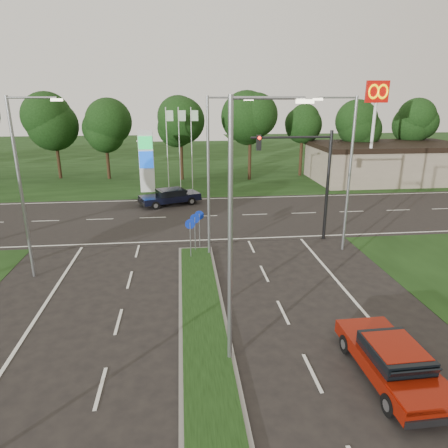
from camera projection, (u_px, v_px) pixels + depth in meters
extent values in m
cube|color=black|center=(186.00, 159.00, 60.52)|extent=(160.00, 50.00, 0.02)
cube|color=black|center=(192.00, 217.00, 31.16)|extent=(160.00, 12.00, 0.02)
cube|color=slate|center=(212.00, 401.00, 12.20)|extent=(2.00, 26.00, 0.12)
cube|color=gray|center=(387.00, 162.00, 44.17)|extent=(16.00, 9.00, 4.00)
cylinder|color=gray|center=(230.00, 241.00, 12.83)|extent=(0.16, 0.16, 9.00)
cylinder|color=gray|center=(268.00, 98.00, 11.60)|extent=(2.20, 0.10, 0.10)
cube|color=#FFF2CC|center=(305.00, 101.00, 11.74)|extent=(0.50, 0.22, 0.12)
cylinder|color=gray|center=(208.00, 180.00, 22.30)|extent=(0.16, 0.16, 9.00)
cylinder|color=gray|center=(228.00, 97.00, 21.07)|extent=(2.20, 0.10, 0.10)
cube|color=#FFF2CC|center=(249.00, 99.00, 21.22)|extent=(0.50, 0.22, 0.12)
cylinder|color=gray|center=(21.00, 192.00, 19.45)|extent=(0.16, 0.16, 9.00)
cylinder|color=gray|center=(32.00, 98.00, 18.23)|extent=(2.20, 0.10, 0.10)
cube|color=#FFF2CC|center=(57.00, 100.00, 18.37)|extent=(0.50, 0.22, 0.12)
cylinder|color=gray|center=(349.00, 177.00, 23.14)|extent=(0.16, 0.16, 9.00)
cylinder|color=gray|center=(338.00, 97.00, 21.69)|extent=(2.20, 0.10, 0.10)
cube|color=#FFF2CC|center=(318.00, 99.00, 21.60)|extent=(0.50, 0.22, 0.12)
cylinder|color=black|center=(327.00, 187.00, 25.28)|extent=(0.20, 0.20, 7.00)
cylinder|color=black|center=(292.00, 137.00, 24.08)|extent=(5.00, 0.14, 0.14)
cube|color=black|center=(259.00, 143.00, 23.97)|extent=(0.28, 0.28, 0.90)
sphere|color=#FF190C|center=(259.00, 138.00, 23.71)|extent=(0.20, 0.20, 0.20)
cylinder|color=gray|center=(191.00, 241.00, 22.75)|extent=(0.06, 0.06, 2.20)
cylinder|color=#0C26A5|center=(190.00, 224.00, 22.44)|extent=(0.56, 0.04, 0.56)
cylinder|color=gray|center=(195.00, 235.00, 23.72)|extent=(0.06, 0.06, 2.20)
cylinder|color=#0C26A5|center=(195.00, 219.00, 23.42)|extent=(0.56, 0.04, 0.56)
cylinder|color=gray|center=(200.00, 231.00, 24.42)|extent=(0.06, 0.06, 2.20)
cylinder|color=#0C26A5|center=(199.00, 215.00, 24.11)|extent=(0.56, 0.04, 0.56)
cube|color=silver|center=(146.00, 161.00, 38.37)|extent=(1.40, 0.30, 6.00)
cube|color=#0CA53F|center=(145.00, 143.00, 37.65)|extent=(1.30, 0.08, 1.20)
cube|color=#0C3FBF|center=(146.00, 160.00, 38.13)|extent=(1.30, 0.08, 1.60)
cylinder|color=silver|center=(167.00, 149.00, 39.21)|extent=(0.08, 0.08, 8.00)
cube|color=#B2D8B2|center=(170.00, 116.00, 38.28)|extent=(0.70, 0.02, 1.00)
cylinder|color=silver|center=(180.00, 149.00, 39.34)|extent=(0.08, 0.08, 8.00)
cube|color=#B2D8B2|center=(182.00, 116.00, 38.40)|extent=(0.70, 0.02, 1.00)
cylinder|color=silver|center=(192.00, 149.00, 39.46)|extent=(0.08, 0.08, 8.00)
cube|color=#B2D8B2|center=(195.00, 116.00, 38.52)|extent=(0.70, 0.02, 1.00)
cylinder|color=silver|center=(372.00, 139.00, 39.06)|extent=(0.30, 0.30, 10.00)
cube|color=#BF0C07|center=(377.00, 92.00, 37.72)|extent=(2.20, 0.35, 2.00)
torus|color=#FFC600|center=(374.00, 92.00, 37.46)|extent=(1.06, 0.16, 1.06)
torus|color=#FFC600|center=(383.00, 92.00, 37.56)|extent=(1.06, 0.16, 1.06)
cylinder|color=black|center=(187.00, 158.00, 45.65)|extent=(0.36, 0.36, 4.40)
sphere|color=black|center=(186.00, 120.00, 44.34)|extent=(6.00, 6.00, 6.00)
sphere|color=black|center=(188.00, 110.00, 43.88)|extent=(4.80, 4.80, 4.80)
cube|color=maroon|center=(392.00, 362.00, 13.12)|extent=(2.05, 4.81, 0.49)
cube|color=black|center=(395.00, 352.00, 12.89)|extent=(1.70, 2.13, 0.45)
cube|color=maroon|center=(396.00, 346.00, 12.82)|extent=(1.60, 1.75, 0.04)
cylinder|color=black|center=(346.00, 344.00, 14.53)|extent=(0.23, 0.68, 0.67)
cylinder|color=black|center=(392.00, 340.00, 14.75)|extent=(0.23, 0.68, 0.67)
cylinder|color=black|center=(389.00, 405.00, 11.65)|extent=(0.23, 0.68, 0.67)
cylinder|color=black|center=(446.00, 400.00, 11.87)|extent=(0.23, 0.68, 0.67)
cube|color=black|center=(170.00, 198.00, 34.40)|extent=(5.43, 3.71, 0.51)
cube|color=black|center=(171.00, 192.00, 34.30)|extent=(2.69, 2.42, 0.48)
cube|color=black|center=(171.00, 189.00, 34.22)|extent=(2.28, 2.18, 0.05)
cylinder|color=black|center=(155.00, 206.00, 32.98)|extent=(0.74, 0.47, 0.71)
cylinder|color=black|center=(149.00, 200.00, 34.60)|extent=(0.74, 0.47, 0.71)
cylinder|color=black|center=(191.00, 201.00, 34.38)|extent=(0.74, 0.47, 0.71)
cylinder|color=black|center=(183.00, 196.00, 35.99)|extent=(0.74, 0.47, 0.71)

